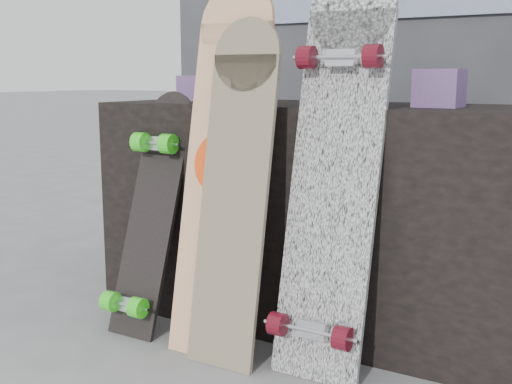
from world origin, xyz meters
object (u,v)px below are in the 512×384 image
Objects in this scene: longboard_cascadia at (335,163)px; skateboard_dark at (150,209)px; vendor_table at (322,214)px; longboard_celtic at (236,181)px; longboard_geisha at (223,158)px.

longboard_cascadia reaches higher than skateboard_dark.
skateboard_dark is at bearing -143.18° from vendor_table.
longboard_cascadia is (0.19, -0.34, 0.24)m from vendor_table.
longboard_celtic is at bearing -8.70° from skateboard_dark.
longboard_celtic reaches higher than vendor_table.
longboard_geisha is 0.38m from longboard_cascadia.
vendor_table is 1.89× the size of skateboard_dark.
longboard_geisha reaches higher than skateboard_dark.
vendor_table is at bearing 77.01° from longboard_celtic.
longboard_geisha reaches higher than longboard_celtic.
longboard_cascadia is (0.29, 0.09, 0.07)m from longboard_celtic.
longboard_geisha is at bearing -115.12° from vendor_table.
longboard_geisha is 0.98× the size of longboard_cascadia.
longboard_celtic is 0.88× the size of longboard_cascadia.
longboard_cascadia is at bearing -60.32° from vendor_table.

